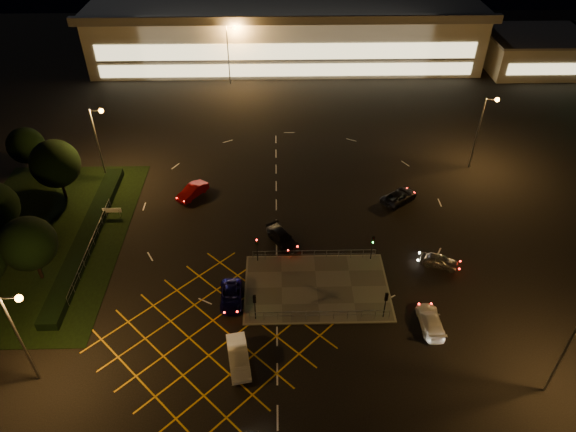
{
  "coord_description": "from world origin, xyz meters",
  "views": [
    {
      "loc": [
        -1.65,
        -37.99,
        37.3
      ],
      "look_at": [
        -0.68,
        7.18,
        2.0
      ],
      "focal_mm": 32.0,
      "sensor_mm": 36.0,
      "label": 1
    }
  ],
  "objects_px": {
    "car_right_silver": "(439,261)",
    "car_east_grey": "(399,197)",
    "signal_nw": "(257,245)",
    "car_circ_red": "(192,191)",
    "car_queue_white": "(238,357)",
    "signal_sw": "(255,302)",
    "car_far_dkgrey": "(283,238)",
    "signal_se": "(386,300)",
    "car_left_blue": "(231,296)",
    "signal_ne": "(373,243)",
    "car_approach_white": "(431,321)"
  },
  "relations": [
    {
      "from": "signal_nw",
      "to": "car_queue_white",
      "type": "bearing_deg",
      "value": -95.9
    },
    {
      "from": "car_east_grey",
      "to": "car_approach_white",
      "type": "relative_size",
      "value": 1.04
    },
    {
      "from": "car_far_dkgrey",
      "to": "car_right_silver",
      "type": "relative_size",
      "value": 1.21
    },
    {
      "from": "signal_ne",
      "to": "car_queue_white",
      "type": "xyz_separation_m",
      "value": [
        -13.32,
        -12.73,
        -1.58
      ]
    },
    {
      "from": "signal_nw",
      "to": "car_east_grey",
      "type": "relative_size",
      "value": 0.64
    },
    {
      "from": "signal_se",
      "to": "car_far_dkgrey",
      "type": "distance_m",
      "value": 14.51
    },
    {
      "from": "signal_sw",
      "to": "car_east_grey",
      "type": "bearing_deg",
      "value": -132.71
    },
    {
      "from": "signal_se",
      "to": "car_far_dkgrey",
      "type": "height_order",
      "value": "signal_se"
    },
    {
      "from": "signal_ne",
      "to": "car_approach_white",
      "type": "relative_size",
      "value": 0.67
    },
    {
      "from": "car_left_blue",
      "to": "car_circ_red",
      "type": "height_order",
      "value": "car_circ_red"
    },
    {
      "from": "car_east_grey",
      "to": "car_left_blue",
      "type": "bearing_deg",
      "value": 92.26
    },
    {
      "from": "signal_nw",
      "to": "car_circ_red",
      "type": "distance_m",
      "value": 14.77
    },
    {
      "from": "signal_sw",
      "to": "car_far_dkgrey",
      "type": "distance_m",
      "value": 11.44
    },
    {
      "from": "car_queue_white",
      "to": "car_right_silver",
      "type": "xyz_separation_m",
      "value": [
        20.3,
        11.7,
        -0.12
      ]
    },
    {
      "from": "signal_ne",
      "to": "car_queue_white",
      "type": "height_order",
      "value": "signal_ne"
    },
    {
      "from": "car_far_dkgrey",
      "to": "car_east_grey",
      "type": "xyz_separation_m",
      "value": [
        14.33,
        7.42,
        0.0
      ]
    },
    {
      "from": "car_circ_red",
      "to": "car_east_grey",
      "type": "height_order",
      "value": "car_circ_red"
    },
    {
      "from": "car_right_silver",
      "to": "car_far_dkgrey",
      "type": "bearing_deg",
      "value": 96.26
    },
    {
      "from": "signal_sw",
      "to": "signal_se",
      "type": "distance_m",
      "value": 12.0
    },
    {
      "from": "signal_se",
      "to": "car_approach_white",
      "type": "relative_size",
      "value": 0.67
    },
    {
      "from": "car_east_grey",
      "to": "signal_ne",
      "type": "bearing_deg",
      "value": 117.21
    },
    {
      "from": "signal_se",
      "to": "car_circ_red",
      "type": "relative_size",
      "value": 0.71
    },
    {
      "from": "car_left_blue",
      "to": "car_approach_white",
      "type": "xyz_separation_m",
      "value": [
        18.57,
        -3.55,
        0.05
      ]
    },
    {
      "from": "signal_ne",
      "to": "car_approach_white",
      "type": "distance_m",
      "value": 10.13
    },
    {
      "from": "car_queue_white",
      "to": "car_left_blue",
      "type": "distance_m",
      "value": 7.28
    },
    {
      "from": "car_far_dkgrey",
      "to": "car_right_silver",
      "type": "height_order",
      "value": "car_far_dkgrey"
    },
    {
      "from": "signal_sw",
      "to": "car_far_dkgrey",
      "type": "xyz_separation_m",
      "value": [
        2.68,
        10.99,
        -1.68
      ]
    },
    {
      "from": "signal_nw",
      "to": "car_approach_white",
      "type": "height_order",
      "value": "signal_nw"
    },
    {
      "from": "signal_se",
      "to": "car_queue_white",
      "type": "bearing_deg",
      "value": 19.62
    },
    {
      "from": "car_right_silver",
      "to": "car_circ_red",
      "type": "xyz_separation_m",
      "value": [
        -27.33,
        13.1,
        0.07
      ]
    },
    {
      "from": "car_right_silver",
      "to": "car_east_grey",
      "type": "distance_m",
      "value": 11.63
    },
    {
      "from": "signal_sw",
      "to": "signal_se",
      "type": "height_order",
      "value": "same"
    },
    {
      "from": "signal_ne",
      "to": "car_queue_white",
      "type": "distance_m",
      "value": 18.49
    },
    {
      "from": "signal_se",
      "to": "signal_nw",
      "type": "relative_size",
      "value": 1.0
    },
    {
      "from": "car_far_dkgrey",
      "to": "car_approach_white",
      "type": "relative_size",
      "value": 1.0
    },
    {
      "from": "car_queue_white",
      "to": "car_far_dkgrey",
      "type": "xyz_separation_m",
      "value": [
        3.99,
        15.74,
        -0.1
      ]
    },
    {
      "from": "signal_sw",
      "to": "signal_se",
      "type": "relative_size",
      "value": 1.0
    },
    {
      "from": "car_left_blue",
      "to": "car_far_dkgrey",
      "type": "height_order",
      "value": "car_far_dkgrey"
    },
    {
      "from": "car_left_blue",
      "to": "car_far_dkgrey",
      "type": "bearing_deg",
      "value": 56.23
    },
    {
      "from": "signal_nw",
      "to": "signal_ne",
      "type": "xyz_separation_m",
      "value": [
        12.0,
        0.0,
        0.0
      ]
    },
    {
      "from": "car_right_silver",
      "to": "signal_se",
      "type": "bearing_deg",
      "value": 155.05
    },
    {
      "from": "car_queue_white",
      "to": "car_left_blue",
      "type": "bearing_deg",
      "value": 88.49
    },
    {
      "from": "car_right_silver",
      "to": "car_east_grey",
      "type": "relative_size",
      "value": 0.79
    },
    {
      "from": "car_left_blue",
      "to": "signal_sw",
      "type": "bearing_deg",
      "value": -48.31
    },
    {
      "from": "signal_nw",
      "to": "signal_ne",
      "type": "relative_size",
      "value": 1.0
    },
    {
      "from": "signal_sw",
      "to": "car_left_blue",
      "type": "distance_m",
      "value": 3.86
    },
    {
      "from": "signal_nw",
      "to": "car_right_silver",
      "type": "relative_size",
      "value": 0.8
    },
    {
      "from": "signal_ne",
      "to": "car_right_silver",
      "type": "height_order",
      "value": "signal_ne"
    },
    {
      "from": "car_far_dkgrey",
      "to": "car_east_grey",
      "type": "height_order",
      "value": "car_east_grey"
    },
    {
      "from": "signal_nw",
      "to": "car_queue_white",
      "type": "relative_size",
      "value": 0.66
    }
  ]
}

